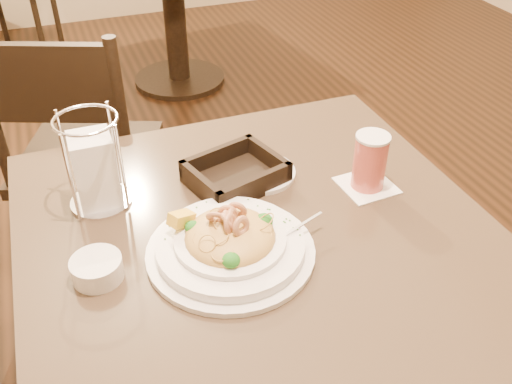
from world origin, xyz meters
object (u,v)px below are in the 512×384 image
object	(u,v)px
main_table	(259,315)
bread_basket	(236,175)
napkin_caddy	(95,168)
side_plate	(259,173)
drink_glass	(370,162)
butter_ramekin	(97,269)
pasta_bowl	(230,242)
dining_chair_near	(82,154)

from	to	relation	value
main_table	bread_basket	size ratio (longest dim) A/B	4.02
napkin_caddy	side_plate	world-z (taller)	napkin_caddy
bread_basket	side_plate	distance (m)	0.06
drink_glass	napkin_caddy	distance (m)	0.56
bread_basket	butter_ramekin	size ratio (longest dim) A/B	2.49
drink_glass	napkin_caddy	xyz separation A→B (m)	(-0.54, 0.14, 0.02)
drink_glass	side_plate	bearing A→B (deg)	148.85
main_table	pasta_bowl	size ratio (longest dim) A/B	2.64
main_table	butter_ramekin	distance (m)	0.40
dining_chair_near	butter_ramekin	world-z (taller)	dining_chair_near
napkin_caddy	pasta_bowl	bearing A→B (deg)	-50.50
side_plate	butter_ramekin	bearing A→B (deg)	-152.45
pasta_bowl	napkin_caddy	distance (m)	0.32
drink_glass	butter_ramekin	distance (m)	0.58
dining_chair_near	side_plate	world-z (taller)	dining_chair_near
bread_basket	butter_ramekin	world-z (taller)	bread_basket
drink_glass	side_plate	size ratio (longest dim) A/B	0.78
side_plate	main_table	bearing A→B (deg)	-110.62
butter_ramekin	pasta_bowl	bearing A→B (deg)	-6.10
napkin_caddy	main_table	bearing A→B (deg)	-36.35
napkin_caddy	dining_chair_near	bearing A→B (deg)	90.91
main_table	dining_chair_near	xyz separation A→B (m)	(-0.28, 0.83, -0.02)
dining_chair_near	pasta_bowl	bearing A→B (deg)	125.23
napkin_caddy	bread_basket	bearing A→B (deg)	-6.15
dining_chair_near	drink_glass	size ratio (longest dim) A/B	7.50
pasta_bowl	main_table	bearing A→B (deg)	29.52
bread_basket	side_plate	bearing A→B (deg)	9.86
side_plate	pasta_bowl	bearing A→B (deg)	-122.44
dining_chair_near	drink_glass	world-z (taller)	dining_chair_near
side_plate	bread_basket	bearing A→B (deg)	-170.14
pasta_bowl	napkin_caddy	bearing A→B (deg)	129.50
dining_chair_near	napkin_caddy	xyz separation A→B (m)	(0.01, -0.63, 0.34)
pasta_bowl	butter_ramekin	distance (m)	0.24
dining_chair_near	main_table	bearing A→B (deg)	130.52
napkin_caddy	butter_ramekin	xyz separation A→B (m)	(-0.04, -0.22, -0.06)
drink_glass	bread_basket	xyz separation A→B (m)	(-0.26, 0.11, -0.04)
pasta_bowl	side_plate	distance (m)	0.26
napkin_caddy	butter_ramekin	distance (m)	0.23
drink_glass	bread_basket	world-z (taller)	drink_glass
butter_ramekin	side_plate	bearing A→B (deg)	27.55
bread_basket	napkin_caddy	world-z (taller)	napkin_caddy
dining_chair_near	butter_ramekin	distance (m)	0.89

